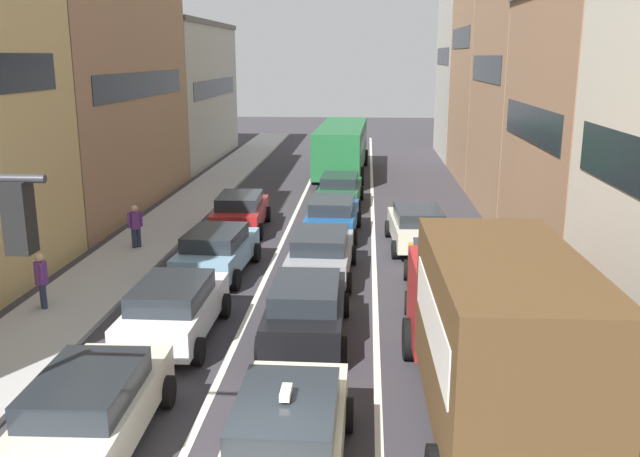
{
  "coord_description": "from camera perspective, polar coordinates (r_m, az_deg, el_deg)",
  "views": [
    {
      "loc": [
        1.39,
        -8.37,
        6.73
      ],
      "look_at": [
        0.0,
        12.0,
        1.6
      ],
      "focal_mm": 38.59,
      "sensor_mm": 36.0,
      "label": 1
    }
  ],
  "objects": [
    {
      "name": "sedan_left_lane_third",
      "position": [
        21.88,
        -8.53,
        -1.79
      ],
      "size": [
        2.25,
        4.39,
        1.49
      ],
      "rotation": [
        0.0,
        0.0,
        1.52
      ],
      "color": "#759EB7",
      "rests_on": "ground"
    },
    {
      "name": "sedan_left_lane_fourth",
      "position": [
        27.31,
        -6.62,
        1.46
      ],
      "size": [
        2.21,
        4.37,
        1.49
      ],
      "rotation": [
        0.0,
        0.0,
        1.61
      ],
      "color": "#A51E1E",
      "rests_on": "ground"
    },
    {
      "name": "hatchback_centre_lane_third",
      "position": [
        21.32,
        0.08,
        -2.06
      ],
      "size": [
        2.15,
        4.35,
        1.49
      ],
      "rotation": [
        0.0,
        0.0,
        1.54
      ],
      "color": "gray",
      "rests_on": "ground"
    },
    {
      "name": "lane_stripe_left",
      "position": [
        29.32,
        -2.25,
        0.84
      ],
      "size": [
        0.16,
        60.0,
        0.01
      ],
      "primitive_type": "cube",
      "color": "silver",
      "rests_on": "ground"
    },
    {
      "name": "pedestrian_near_kerb",
      "position": [
        19.86,
        -22.1,
        -3.9
      ],
      "size": [
        0.34,
        0.47,
        1.66
      ],
      "rotation": [
        0.0,
        0.0,
        3.7
      ],
      "color": "#262D47",
      "rests_on": "ground"
    },
    {
      "name": "lane_stripe_right",
      "position": [
        29.16,
        4.4,
        0.73
      ],
      "size": [
        0.16,
        60.0,
        0.01
      ],
      "primitive_type": "cube",
      "color": "silver",
      "rests_on": "ground"
    },
    {
      "name": "sedan_left_lane_front",
      "position": [
        12.99,
        -18.43,
        -13.86
      ],
      "size": [
        2.16,
        4.35,
        1.49
      ],
      "rotation": [
        0.0,
        0.0,
        1.6
      ],
      "color": "beige",
      "rests_on": "ground"
    },
    {
      "name": "removalist_box_truck",
      "position": [
        12.87,
        14.1,
        -8.06
      ],
      "size": [
        2.83,
        7.75,
        3.58
      ],
      "rotation": [
        0.0,
        0.0,
        1.59
      ],
      "color": "#A51E1E",
      "rests_on": "ground"
    },
    {
      "name": "taxi_centre_lane_front",
      "position": [
        11.63,
        -2.71,
        -16.6
      ],
      "size": [
        2.08,
        4.31,
        1.66
      ],
      "rotation": [
        0.0,
        0.0,
        1.56
      ],
      "color": "beige",
      "rests_on": "ground"
    },
    {
      "name": "building_row_right",
      "position": [
        33.46,
        19.05,
        11.79
      ],
      "size": [
        7.2,
        43.9,
        14.27
      ],
      "rotation": [
        0.0,
        0.0,
        -1.57
      ],
      "color": "#B2ADA3",
      "rests_on": "ground"
    },
    {
      "name": "building_row_left",
      "position": [
        32.02,
        -21.19,
        10.47
      ],
      "size": [
        7.2,
        43.9,
        11.7
      ],
      "rotation": [
        0.0,
        0.0,
        1.57
      ],
      "color": "tan",
      "rests_on": "ground"
    },
    {
      "name": "wagon_left_lane_second",
      "position": [
        17.15,
        -12.01,
        -6.46
      ],
      "size": [
        2.08,
        4.31,
        1.49
      ],
      "rotation": [
        0.0,
        0.0,
        1.57
      ],
      "color": "silver",
      "rests_on": "ground"
    },
    {
      "name": "sedan_centre_lane_fifth",
      "position": [
        31.57,
        1.65,
        3.27
      ],
      "size": [
        2.18,
        4.36,
        1.49
      ],
      "rotation": [
        0.0,
        0.0,
        1.54
      ],
      "color": "#19592D",
      "rests_on": "ground"
    },
    {
      "name": "bus_mid_queue_primary",
      "position": [
        39.91,
        1.82,
        6.95
      ],
      "size": [
        3.04,
        10.57,
        2.9
      ],
      "rotation": [
        0.0,
        0.0,
        1.54
      ],
      "color": "#1E6033",
      "rests_on": "ground"
    },
    {
      "name": "coupe_centre_lane_fourth",
      "position": [
        26.31,
        1.04,
        1.07
      ],
      "size": [
        2.19,
        4.36,
        1.49
      ],
      "rotation": [
        0.0,
        0.0,
        1.53
      ],
      "color": "#194C8C",
      "rests_on": "ground"
    },
    {
      "name": "sedan_right_lane_behind_truck",
      "position": [
        19.88,
        10.02,
        -3.48
      ],
      "size": [
        2.21,
        4.37,
        1.49
      ],
      "rotation": [
        0.0,
        0.0,
        1.53
      ],
      "color": "#B29319",
      "rests_on": "ground"
    },
    {
      "name": "sidewalk_left",
      "position": [
        30.25,
        -11.72,
        1.09
      ],
      "size": [
        2.6,
        64.0,
        0.14
      ],
      "primitive_type": "cube",
      "color": "#A6A6A6",
      "rests_on": "ground"
    },
    {
      "name": "pedestrian_far_sidewalk",
      "position": [
        25.07,
        -15.05,
        0.27
      ],
      "size": [
        0.42,
        0.4,
        1.66
      ],
      "rotation": [
        0.0,
        0.0,
        5.45
      ],
      "color": "#262D47",
      "rests_on": "ground"
    },
    {
      "name": "sedan_centre_lane_second",
      "position": [
        16.82,
        -1.17,
        -6.57
      ],
      "size": [
        2.1,
        4.32,
        1.49
      ],
      "rotation": [
        0.0,
        0.0,
        1.58
      ],
      "color": "black",
      "rests_on": "ground"
    },
    {
      "name": "wagon_right_lane_far",
      "position": [
        24.93,
        8.09,
        0.19
      ],
      "size": [
        2.25,
        4.39,
        1.49
      ],
      "rotation": [
        0.0,
        0.0,
        1.62
      ],
      "color": "beige",
      "rests_on": "ground"
    }
  ]
}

